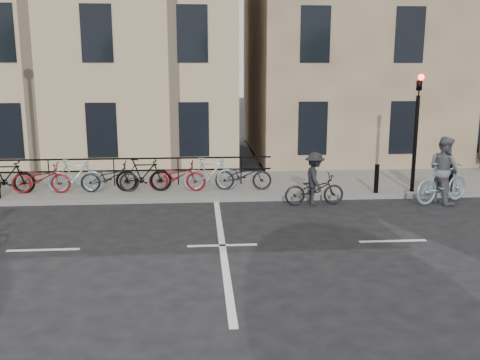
{
  "coord_description": "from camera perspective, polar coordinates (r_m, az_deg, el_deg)",
  "views": [
    {
      "loc": [
        -0.5,
        -11.63,
        4.0
      ],
      "look_at": [
        0.56,
        2.01,
        1.1
      ],
      "focal_mm": 40.0,
      "sensor_mm": 36.0,
      "label": 1
    }
  ],
  "objects": [
    {
      "name": "sidewalk",
      "position": [
        18.4,
        -15.31,
        -0.78
      ],
      "size": [
        46.0,
        4.0,
        0.15
      ],
      "primitive_type": "cube",
      "color": "slate",
      "rests_on": "ground"
    },
    {
      "name": "bollard_east",
      "position": [
        17.15,
        14.36,
        0.15
      ],
      "size": [
        0.14,
        0.14,
        0.9
      ],
      "primitive_type": "cylinder",
      "color": "black",
      "rests_on": "sidewalk"
    },
    {
      "name": "building_east",
      "position": [
        26.48,
        17.29,
        16.11
      ],
      "size": [
        14.0,
        10.0,
        12.0
      ],
      "primitive_type": "cube",
      "color": "#8C7254",
      "rests_on": "sidewalk"
    },
    {
      "name": "ground",
      "position": [
        12.31,
        -1.9,
        -7.0
      ],
      "size": [
        120.0,
        120.0,
        0.0
      ],
      "primitive_type": "plane",
      "color": "black",
      "rests_on": "ground"
    },
    {
      "name": "parked_bikes",
      "position": [
        17.23,
        -13.71,
        0.39
      ],
      "size": [
        10.4,
        1.23,
        1.05
      ],
      "color": "black",
      "rests_on": "sidewalk"
    },
    {
      "name": "building_west",
      "position": [
        26.08,
        -24.17,
        13.49
      ],
      "size": [
        20.0,
        10.0,
        10.0
      ],
      "primitive_type": "cube",
      "color": "tan",
      "rests_on": "sidewalk"
    },
    {
      "name": "cyclist_grey",
      "position": [
        17.0,
        20.85,
        0.37
      ],
      "size": [
        2.14,
        1.36,
        2.01
      ],
      "rotation": [
        0.0,
        0.0,
        1.98
      ],
      "color": "#86A2B0",
      "rests_on": "ground"
    },
    {
      "name": "cyclist_dark",
      "position": [
        15.86,
        7.94,
        -0.46
      ],
      "size": [
        1.79,
        1.04,
        1.57
      ],
      "rotation": [
        0.0,
        0.0,
        1.62
      ],
      "color": "black",
      "rests_on": "ground"
    },
    {
      "name": "traffic_light",
      "position": [
        17.39,
        18.35,
        6.26
      ],
      "size": [
        0.18,
        0.3,
        3.9
      ],
      "color": "black",
      "rests_on": "sidewalk"
    },
    {
      "name": "bollard_west",
      "position": [
        18.06,
        21.59,
        0.27
      ],
      "size": [
        0.14,
        0.14,
        0.9
      ],
      "primitive_type": "cylinder",
      "color": "black",
      "rests_on": "sidewalk"
    }
  ]
}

